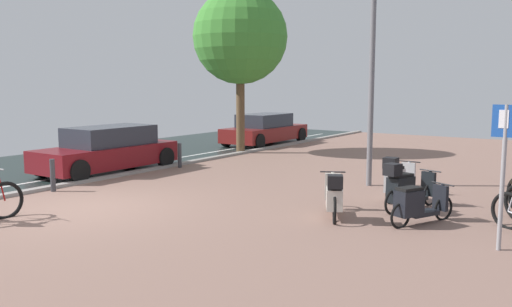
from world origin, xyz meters
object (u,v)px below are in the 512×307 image
Objects in this scene: scooter_mid at (397,179)px; lamp_post at (372,55)px; bollard_near at (53,175)px; parked_car_near at (108,150)px; parked_car_far at (265,130)px; scooter_near at (334,196)px; scooter_far at (417,204)px; scooter_extra at (406,188)px; parking_sign at (504,161)px; street_tree at (240,37)px; bollard_far at (180,155)px.

scooter_mid is 0.30× the size of lamp_post.
bollard_near is at bearing -152.53° from scooter_mid.
parked_car_near reaches higher than parked_car_far.
scooter_near is at bearing -50.86° from parked_car_far.
scooter_far is 4.88m from lamp_post.
scooter_near is 1.67m from scooter_extra.
scooter_mid is at bearing -42.01° from parked_car_far.
parked_car_far is at bearing 138.84° from lamp_post.
scooter_far is 0.86× the size of scooter_extra.
scooter_far is 1.90× the size of bollard_near.
parking_sign is 2.88× the size of bollard_near.
parked_car_far is at bearing 135.04° from scooter_far.
street_tree is at bearing 145.49° from scooter_extra.
scooter_extra reaches higher than bollard_near.
parked_car_near is at bearing 171.30° from parking_sign.
street_tree is (-6.60, 3.49, 0.98)m from lamp_post.
scooter_near is 1.02× the size of scooter_far.
parking_sign is at bearing -8.70° from parked_car_near.
scooter_near is at bearing -43.92° from street_tree.
scooter_mid is 3.35m from lamp_post.
scooter_extra is at bearing -52.40° from lamp_post.
parked_car_near is 8.84m from parked_car_far.
scooter_mid is 1.01× the size of scooter_extra.
scooter_near is 8.16m from parked_car_near.
parked_car_near is 0.97× the size of parked_car_far.
scooter_near is 0.36× the size of parked_car_near.
scooter_extra is at bearing 0.37° from parked_car_near.
street_tree is (0.70, 5.77, 3.66)m from parked_car_near.
lamp_post is at bearing 127.60° from scooter_extra.
parked_car_far is (-8.26, 10.15, 0.19)m from scooter_near.
bollard_far is at bearing 55.00° from parked_car_near.
scooter_mid is 2.32× the size of bollard_far.
parking_sign is (3.06, -0.39, 0.99)m from scooter_near.
bollard_far is (-9.87, 3.47, -1.04)m from parking_sign.
parked_car_near is 8.10m from lamp_post.
bollard_far is at bearing -78.41° from parked_car_far.
bollard_near is at bearing -167.89° from scooter_near.
lamp_post is at bearing 101.87° from scooter_near.
parking_sign is 0.38× the size of street_tree.
parked_car_near is at bearing 174.59° from scooter_far.
scooter_near is at bearing -78.13° from lamp_post.
parked_car_near is at bearing 114.11° from bollard_near.
parked_car_far is 0.73× the size of street_tree.
bollard_far is (-6.06, -0.50, -2.94)m from lamp_post.
lamp_post reaches higher than scooter_mid.
scooter_mid is 9.91m from street_tree.
scooter_mid is at bearing 134.15° from parking_sign.
scooter_near is 3.24m from parking_sign.
scooter_extra is (0.51, -0.94, 0.00)m from scooter_mid.
parking_sign is at bearing -39.83° from scooter_extra.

